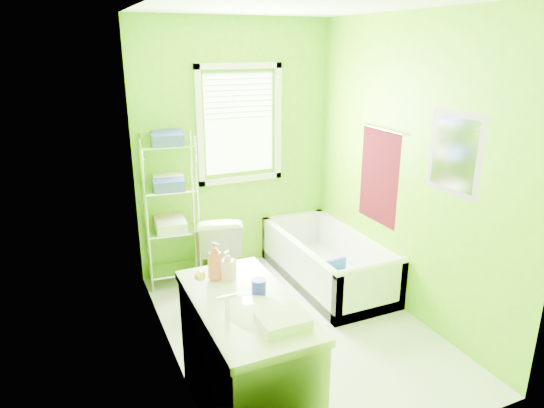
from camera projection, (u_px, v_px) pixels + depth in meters
name	position (u px, v px, depth m)	size (l,w,h in m)	color
ground	(295.00, 327.00, 4.21)	(2.90, 2.90, 0.00)	silver
room_envelope	(298.00, 152.00, 3.72)	(2.14, 2.94, 2.62)	#62AD08
window	(240.00, 118.00, 4.95)	(0.92, 0.05, 1.22)	white
door	(210.00, 302.00, 2.63)	(0.09, 0.80, 2.00)	white
right_wall_decor	(406.00, 168.00, 4.18)	(0.04, 1.48, 1.17)	#45080F
bathtub	(327.00, 267.00, 4.96)	(0.75, 1.61, 0.52)	white
toilet	(220.00, 247.00, 4.91)	(0.42, 0.74, 0.75)	white
vanity	(247.00, 358.00, 3.04)	(0.59, 1.14, 1.12)	silver
wire_shelf_unit	(171.00, 195.00, 4.71)	(0.55, 0.44, 1.55)	silver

